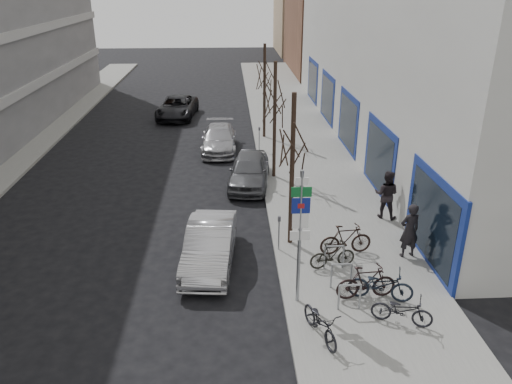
{
  "coord_description": "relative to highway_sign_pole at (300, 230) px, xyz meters",
  "views": [
    {
      "loc": [
        0.53,
        -12.05,
        8.78
      ],
      "look_at": [
        1.4,
        3.77,
        2.0
      ],
      "focal_mm": 35.0,
      "sensor_mm": 36.0,
      "label": 1
    }
  ],
  "objects": [
    {
      "name": "pedestrian_far",
      "position": [
        4.15,
        5.33,
        -1.33
      ],
      "size": [
        0.86,
        0.75,
        1.95
      ],
      "primitive_type": "imported",
      "rotation": [
        0.0,
        0.0,
        2.69
      ],
      "color": "black",
      "rests_on": "sidewalk_east"
    },
    {
      "name": "tan_building_far",
      "position": [
        11.1,
        55.01,
        2.04
      ],
      "size": [
        13.0,
        12.0,
        9.0
      ],
      "primitive_type": "cube",
      "color": "#937A5B",
      "rests_on": "ground"
    },
    {
      "name": "lane_car",
      "position": [
        -5.4,
        21.88,
        -1.75
      ],
      "size": [
        2.8,
        5.26,
        1.41
      ],
      "primitive_type": "imported",
      "rotation": [
        0.0,
        0.0,
        -0.09
      ],
      "color": "black",
      "rests_on": "ground"
    },
    {
      "name": "parked_car_front",
      "position": [
        -2.6,
        2.43,
        -1.75
      ],
      "size": [
        1.87,
        4.41,
        1.41
      ],
      "primitive_type": "imported",
      "rotation": [
        0.0,
        0.0,
        -0.09
      ],
      "color": "#AFB0B5",
      "rests_on": "ground"
    },
    {
      "name": "tree_mid",
      "position": [
        0.2,
        10.01,
        1.65
      ],
      "size": [
        1.8,
        1.8,
        5.5
      ],
      "color": "black",
      "rests_on": "ground"
    },
    {
      "name": "brick_building_far",
      "position": [
        10.6,
        40.01,
        1.54
      ],
      "size": [
        12.0,
        14.0,
        8.0
      ],
      "primitive_type": "cube",
      "color": "brown",
      "rests_on": "ground"
    },
    {
      "name": "bike_rack",
      "position": [
        1.4,
        0.61,
        -1.8
      ],
      "size": [
        0.66,
        2.26,
        0.83
      ],
      "color": "gray",
      "rests_on": "sidewalk_east"
    },
    {
      "name": "ground",
      "position": [
        -2.4,
        0.01,
        -2.46
      ],
      "size": [
        120.0,
        120.0,
        0.0
      ],
      "primitive_type": "plane",
      "color": "black",
      "rests_on": "ground"
    },
    {
      "name": "bike_near_right",
      "position": [
        2.0,
        0.02,
        -1.76
      ],
      "size": [
        1.84,
        0.69,
        1.1
      ],
      "primitive_type": "imported",
      "rotation": [
        0.0,
        0.0,
        1.66
      ],
      "color": "black",
      "rests_on": "sidewalk_east"
    },
    {
      "name": "bike_far_curb",
      "position": [
        2.67,
        -1.19,
        -1.81
      ],
      "size": [
        1.71,
        1.05,
        1.0
      ],
      "primitive_type": "imported",
      "rotation": [
        0.0,
        0.0,
        1.2
      ],
      "color": "black",
      "rests_on": "sidewalk_east"
    },
    {
      "name": "pedestrian_near",
      "position": [
        4.02,
        2.34,
        -1.35
      ],
      "size": [
        0.78,
        0.59,
        1.92
      ],
      "primitive_type": "imported",
      "rotation": [
        0.0,
        0.0,
        3.35
      ],
      "color": "black",
      "rests_on": "sidewalk_east"
    },
    {
      "name": "tree_near",
      "position": [
        0.2,
        3.51,
        1.65
      ],
      "size": [
        1.8,
        1.8,
        5.5
      ],
      "color": "black",
      "rests_on": "ground"
    },
    {
      "name": "meter_mid",
      "position": [
        -0.25,
        8.51,
        -1.54
      ],
      "size": [
        0.1,
        0.08,
        1.27
      ],
      "color": "gray",
      "rests_on": "sidewalk_east"
    },
    {
      "name": "meter_back",
      "position": [
        -0.25,
        14.01,
        -1.54
      ],
      "size": [
        0.1,
        0.08,
        1.27
      ],
      "color": "gray",
      "rests_on": "sidewalk_east"
    },
    {
      "name": "bike_mid_inner",
      "position": [
        1.36,
        1.75,
        -1.84
      ],
      "size": [
        1.61,
        0.73,
        0.94
      ],
      "primitive_type": "imported",
      "rotation": [
        0.0,
        0.0,
        1.75
      ],
      "color": "black",
      "rests_on": "sidewalk_east"
    },
    {
      "name": "parked_car_back",
      "position": [
        -2.44,
        14.47,
        -1.8
      ],
      "size": [
        1.94,
        4.6,
        1.33
      ],
      "primitive_type": "imported",
      "rotation": [
        0.0,
        0.0,
        -0.02
      ],
      "color": "#A1A1A6",
      "rests_on": "ground"
    },
    {
      "name": "parked_car_mid",
      "position": [
        -1.0,
        9.31,
        -1.73
      ],
      "size": [
        2.25,
        4.46,
        1.46
      ],
      "primitive_type": "imported",
      "rotation": [
        0.0,
        0.0,
        -0.13
      ],
      "color": "#525257",
      "rests_on": "ground"
    },
    {
      "name": "bike_near_left",
      "position": [
        0.38,
        -1.63,
        -1.77
      ],
      "size": [
        1.05,
        1.83,
        1.07
      ],
      "primitive_type": "imported",
      "rotation": [
        0.0,
        0.0,
        0.32
      ],
      "color": "black",
      "rests_on": "sidewalk_east"
    },
    {
      "name": "tree_far",
      "position": [
        0.2,
        16.51,
        1.65
      ],
      "size": [
        1.8,
        1.8,
        5.5
      ],
      "color": "black",
      "rests_on": "ground"
    },
    {
      "name": "bike_mid_curb",
      "position": [
        2.41,
        -0.06,
        -1.74
      ],
      "size": [
        1.96,
        1.04,
        1.15
      ],
      "primitive_type": "imported",
      "rotation": [
        0.0,
        0.0,
        1.3
      ],
      "color": "black",
      "rests_on": "sidewalk_east"
    },
    {
      "name": "highway_sign_pole",
      "position": [
        0.0,
        0.0,
        0.0
      ],
      "size": [
        0.55,
        0.1,
        4.2
      ],
      "color": "gray",
      "rests_on": "ground"
    },
    {
      "name": "meter_front",
      "position": [
        -0.25,
        3.01,
        -1.54
      ],
      "size": [
        0.1,
        0.08,
        1.27
      ],
      "color": "gray",
      "rests_on": "sidewalk_east"
    },
    {
      "name": "sidewalk_east",
      "position": [
        2.1,
        10.01,
        -2.38
      ],
      "size": [
        5.0,
        70.0,
        0.15
      ],
      "primitive_type": "cube",
      "color": "slate",
      "rests_on": "ground"
    },
    {
      "name": "bike_far_inner",
      "position": [
        1.98,
        2.61,
        -1.76
      ],
      "size": [
        1.87,
        0.74,
        1.1
      ],
      "primitive_type": "imported",
      "rotation": [
        0.0,
        0.0,
        1.68
      ],
      "color": "black",
      "rests_on": "sidewalk_east"
    }
  ]
}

